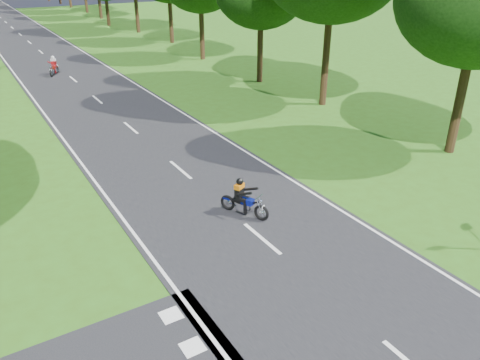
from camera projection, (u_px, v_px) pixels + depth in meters
ground at (302, 273)px, 12.95m from camera, size 160.00×160.00×0.00m
main_road at (20, 34)px, 51.42m from camera, size 7.00×140.00×0.02m
road_markings at (21, 37)px, 49.91m from camera, size 7.40×140.00×0.01m
rider_near_blue at (244, 197)px, 15.51m from camera, size 1.19×1.66×1.33m
rider_far_red at (53, 65)px, 33.90m from camera, size 1.22×1.67×1.33m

